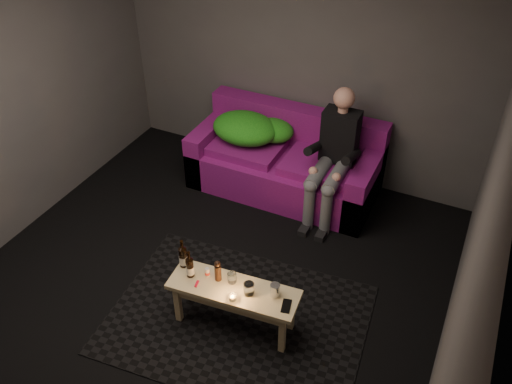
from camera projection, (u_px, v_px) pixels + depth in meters
floor at (195, 296)px, 4.69m from camera, size 4.50×4.50×0.00m
room at (213, 104)px, 4.03m from camera, size 4.50×4.50×4.50m
rug at (238, 319)px, 4.49m from camera, size 2.20×1.69×0.01m
sofa at (286, 163)px, 5.79m from camera, size 1.95×0.88×0.84m
green_blanket at (250, 128)px, 5.73m from camera, size 0.86×0.59×0.29m
person at (334, 154)px, 5.26m from camera, size 0.35×0.81×1.30m
coffee_table at (234, 295)px, 4.24m from camera, size 1.06×0.42×0.42m
beer_bottle_a at (183, 257)px, 4.33m from camera, size 0.07×0.07×0.27m
beer_bottle_b at (190, 267)px, 4.25m from camera, size 0.06×0.06×0.25m
salt_shaker at (207, 272)px, 4.28m from camera, size 0.04×0.04×0.08m
pepper_mill at (218, 273)px, 4.23m from camera, size 0.07×0.07×0.15m
tumbler_back at (232, 278)px, 4.23m from camera, size 0.09×0.09×0.09m
tealight at (233, 297)px, 4.09m from camera, size 0.06×0.06×0.04m
tumbler_front at (249, 289)px, 4.12m from camera, size 0.10×0.10×0.10m
steel_cup at (275, 290)px, 4.11m from camera, size 0.10×0.10×0.11m
smartphone at (286, 306)px, 4.05m from camera, size 0.10×0.15×0.01m
red_lighter at (197, 284)px, 4.23m from camera, size 0.03×0.07×0.01m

